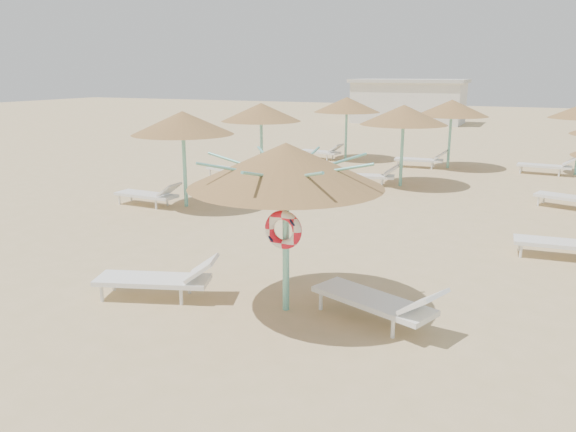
% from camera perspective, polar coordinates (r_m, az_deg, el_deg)
% --- Properties ---
extents(ground, '(120.00, 120.00, 0.00)m').
position_cam_1_polar(ground, '(9.56, 1.00, -8.80)').
color(ground, tan).
rests_on(ground, ground).
extents(main_palapa, '(3.05, 3.05, 2.73)m').
position_cam_1_polar(main_palapa, '(8.63, -0.22, 5.11)').
color(main_palapa, '#77CEBB').
rests_on(main_palapa, ground).
extents(lounger_main_a, '(2.17, 1.25, 0.75)m').
position_cam_1_polar(lounger_main_a, '(9.86, -12.80, -6.19)').
color(lounger_main_a, white).
rests_on(lounger_main_a, ground).
extents(lounger_main_b, '(2.23, 1.36, 0.78)m').
position_cam_1_polar(lounger_main_b, '(8.80, 9.34, -8.50)').
color(lounger_main_b, white).
rests_on(lounger_main_b, ground).
extents(palapa_field, '(19.15, 13.87, 2.72)m').
position_cam_1_polar(palapa_field, '(18.67, 16.68, 9.40)').
color(palapa_field, '#77CEBB').
rests_on(palapa_field, ground).
extents(service_hut, '(8.40, 4.40, 3.25)m').
position_cam_1_polar(service_hut, '(44.15, 12.14, 11.35)').
color(service_hut, silver).
rests_on(service_hut, ground).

